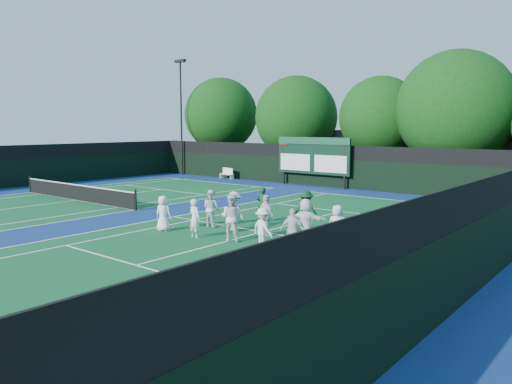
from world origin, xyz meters
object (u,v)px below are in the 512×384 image
Objects in this scene: scoreboard at (313,156)px; coach_left at (263,205)px; bench at (227,173)px; tennis_net at (77,192)px.

scoreboard is 3.70× the size of coach_left.
coach_left is (13.82, -12.67, 0.32)m from bench.
bench is at bearing -178.46° from scoreboard.
scoreboard is 8.35m from bench.
scoreboard is 0.53× the size of tennis_net.
scoreboard reaches higher than tennis_net.
coach_left is at bearing 7.63° from tennis_net.
tennis_net is at bearing -115.60° from scoreboard.
coach_left reaches higher than tennis_net.
tennis_net is 12.76m from coach_left.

